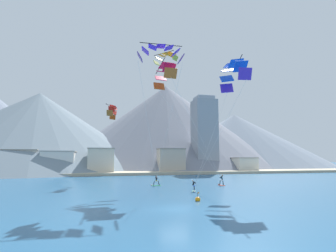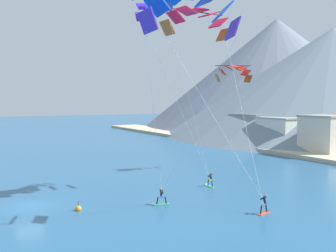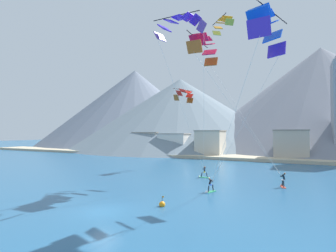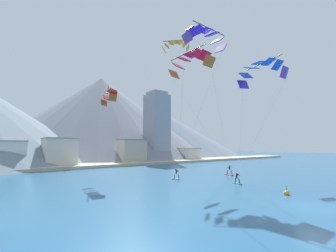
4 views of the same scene
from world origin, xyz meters
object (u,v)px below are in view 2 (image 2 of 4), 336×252
(parafoil_kite_near_trail, at_px, (153,2))
(parafoil_kite_distant_high_outer, at_px, (234,72))
(parafoil_kite_near_lead, at_px, (191,8))
(kitesurfer_near_trail, at_px, (209,182))
(parafoil_kite_mid_center, at_px, (198,20))
(kitesurfer_mid_center, at_px, (265,207))
(kitesurfer_near_lead, at_px, (159,200))
(race_marker_buoy, at_px, (78,209))

(parafoil_kite_near_trail, bearing_deg, parafoil_kite_distant_high_outer, 111.26)
(parafoil_kite_near_lead, xyz_separation_m, parafoil_kite_distant_high_outer, (-16.57, 18.33, -3.04))
(kitesurfer_near_trail, relative_size, parafoil_kite_mid_center, 0.10)
(kitesurfer_mid_center, bearing_deg, kitesurfer_near_trail, 169.83)
(kitesurfer_near_lead, bearing_deg, race_marker_buoy, -105.91)
(parafoil_kite_near_trail, bearing_deg, kitesurfer_near_lead, -21.19)
(kitesurfer_mid_center, relative_size, parafoil_kite_near_trail, 0.09)
(kitesurfer_mid_center, relative_size, parafoil_kite_distant_high_outer, 0.31)
(kitesurfer_mid_center, bearing_deg, parafoil_kite_near_trail, -156.08)
(parafoil_kite_near_lead, height_order, parafoil_kite_mid_center, parafoil_kite_mid_center)
(parafoil_kite_mid_center, distance_m, race_marker_buoy, 22.33)
(parafoil_kite_near_lead, distance_m, parafoil_kite_distant_high_outer, 24.90)
(parafoil_kite_near_lead, bearing_deg, parafoil_kite_near_trail, 168.11)
(kitesurfer_near_trail, xyz_separation_m, parafoil_kite_near_trail, (-0.56, -6.91, 19.31))
(parafoil_kite_distant_high_outer, bearing_deg, kitesurfer_near_lead, -59.32)
(race_marker_buoy, bearing_deg, parafoil_kite_near_lead, 39.38)
(kitesurfer_near_lead, relative_size, parafoil_kite_near_trail, 0.09)
(kitesurfer_near_trail, distance_m, parafoil_kite_near_trail, 20.52)
(parafoil_kite_near_trail, bearing_deg, kitesurfer_mid_center, 23.92)
(parafoil_kite_mid_center, bearing_deg, parafoil_kite_near_trail, -109.88)
(kitesurfer_near_trail, height_order, parafoil_kite_distant_high_outer, parafoil_kite_distant_high_outer)
(parafoil_kite_near_lead, bearing_deg, parafoil_kite_mid_center, 142.51)
(kitesurfer_near_lead, height_order, parafoil_kite_near_trail, parafoil_kite_near_trail)
(kitesurfer_near_trail, bearing_deg, parafoil_kite_mid_center, -66.42)
(parafoil_kite_near_trail, relative_size, race_marker_buoy, 19.16)
(parafoil_kite_near_lead, relative_size, parafoil_kite_distant_high_outer, 2.91)
(kitesurfer_near_lead, distance_m, kitesurfer_near_trail, 9.35)
(kitesurfer_mid_center, bearing_deg, parafoil_kite_near_lead, -97.70)
(parafoil_kite_near_trail, relative_size, parafoil_kite_distant_high_outer, 3.35)
(parafoil_kite_near_lead, bearing_deg, kitesurfer_near_lead, 175.21)
(parafoil_kite_near_lead, relative_size, race_marker_buoy, 16.62)
(parafoil_kite_distant_high_outer, height_order, race_marker_buoy, parafoil_kite_distant_high_outer)
(kitesurfer_near_lead, bearing_deg, parafoil_kite_distant_high_outer, 120.68)
(parafoil_kite_distant_high_outer, relative_size, race_marker_buoy, 5.72)
(parafoil_kite_near_trail, distance_m, parafoil_kite_distant_high_outer, 18.37)
(parafoil_kite_near_lead, xyz_separation_m, parafoil_kite_near_trail, (-10.28, 2.17, 3.00))
(kitesurfer_near_trail, bearing_deg, parafoil_kite_near_trail, -94.63)
(kitesurfer_mid_center, bearing_deg, parafoil_kite_mid_center, -176.97)
(kitesurfer_mid_center, xyz_separation_m, parafoil_kite_mid_center, (-9.63, -0.51, 17.58))
(parafoil_kite_mid_center, height_order, parafoil_kite_distant_high_outer, parafoil_kite_mid_center)
(parafoil_kite_near_trail, height_order, parafoil_kite_distant_high_outer, parafoil_kite_near_trail)
(kitesurfer_near_lead, height_order, kitesurfer_near_trail, kitesurfer_near_trail)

